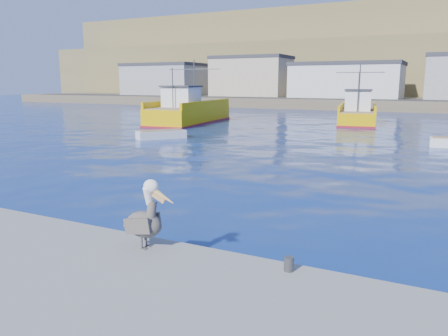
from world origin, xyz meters
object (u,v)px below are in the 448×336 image
object	(u,v)px
trawler_yellow_a	(189,112)
skiff_left	(161,135)
pelican	(146,219)
trawler_yellow_b	(358,114)

from	to	relation	value
trawler_yellow_a	skiff_left	xyz separation A→B (m)	(5.06, -12.45, -0.89)
trawler_yellow_a	pelican	world-z (taller)	trawler_yellow_a
skiff_left	trawler_yellow_a	bearing A→B (deg)	112.13
trawler_yellow_a	skiff_left	size ratio (longest dim) A/B	3.62
trawler_yellow_b	skiff_left	bearing A→B (deg)	-119.78
trawler_yellow_b	skiff_left	size ratio (longest dim) A/B	2.89
trawler_yellow_a	trawler_yellow_b	world-z (taller)	trawler_yellow_a
trawler_yellow_b	trawler_yellow_a	bearing A→B (deg)	-155.81
trawler_yellow_a	trawler_yellow_b	bearing A→B (deg)	24.19
trawler_yellow_b	skiff_left	xyz separation A→B (m)	(-11.35, -19.83, -0.74)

